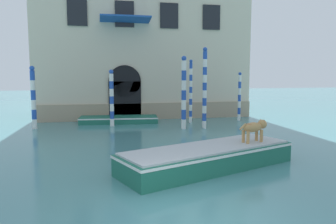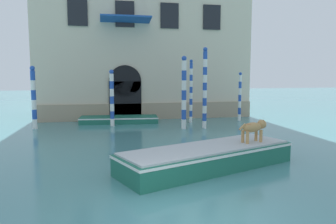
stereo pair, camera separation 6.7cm
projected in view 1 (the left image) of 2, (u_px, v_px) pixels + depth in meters
name	position (u px, v px, depth m)	size (l,w,h in m)	color
boat_foreground	(209.00, 157.00, 10.93)	(6.47, 4.07, 0.74)	#1E6651
dog_on_deck	(254.00, 127.00, 11.53)	(1.17, 0.57, 0.80)	tan
boat_moored_near_palazzo	(119.00, 119.00, 21.10)	(5.06, 2.04, 0.41)	#1E6651
mooring_pole_0	(112.00, 98.00, 19.61)	(0.26, 0.26, 3.40)	white
mooring_pole_1	(184.00, 92.00, 18.55)	(0.28, 0.28, 4.14)	white
mooring_pole_2	(33.00, 97.00, 18.58)	(0.28, 0.28, 3.59)	white
mooring_pole_3	(205.00, 88.00, 18.71)	(0.25, 0.25, 4.64)	white
mooring_pole_4	(239.00, 96.00, 21.91)	(0.20, 0.20, 3.25)	white
mooring_pole_5	(191.00, 91.00, 21.02)	(0.21, 0.21, 4.05)	white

